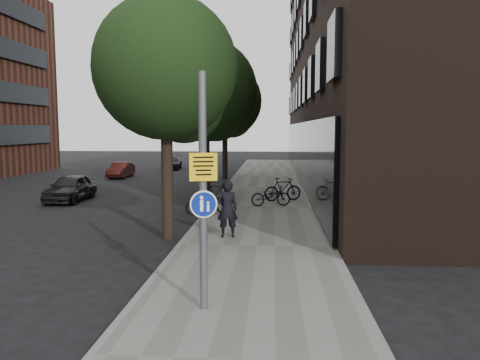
# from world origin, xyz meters

# --- Properties ---
(ground) EXTENTS (120.00, 120.00, 0.00)m
(ground) POSITION_xyz_m (0.00, 0.00, 0.00)
(ground) COLOR black
(ground) RESTS_ON ground
(sidewalk) EXTENTS (4.50, 60.00, 0.12)m
(sidewalk) POSITION_xyz_m (0.25, 10.00, 0.06)
(sidewalk) COLOR slate
(sidewalk) RESTS_ON ground
(curb_edge) EXTENTS (0.15, 60.00, 0.13)m
(curb_edge) POSITION_xyz_m (-2.00, 10.00, 0.07)
(curb_edge) COLOR slate
(curb_edge) RESTS_ON ground
(building_right_dark_brick) EXTENTS (12.00, 40.00, 18.00)m
(building_right_dark_brick) POSITION_xyz_m (8.50, 22.00, 9.00)
(building_right_dark_brick) COLOR black
(building_right_dark_brick) RESTS_ON ground
(street_tree_near) EXTENTS (4.40, 4.40, 7.50)m
(street_tree_near) POSITION_xyz_m (-2.53, 4.64, 5.11)
(street_tree_near) COLOR black
(street_tree_near) RESTS_ON ground
(street_tree_mid) EXTENTS (5.00, 5.00, 7.80)m
(street_tree_mid) POSITION_xyz_m (-2.53, 13.14, 5.11)
(street_tree_mid) COLOR black
(street_tree_mid) RESTS_ON ground
(street_tree_far) EXTENTS (5.00, 5.00, 7.80)m
(street_tree_far) POSITION_xyz_m (-2.53, 22.14, 5.11)
(street_tree_far) COLOR black
(street_tree_far) RESTS_ON ground
(signpost) EXTENTS (0.49, 0.16, 4.36)m
(signpost) POSITION_xyz_m (-0.58, -1.43, 2.32)
(signpost) COLOR #595B5E
(signpost) RESTS_ON sidewalk
(pedestrian) EXTENTS (0.71, 0.53, 1.77)m
(pedestrian) POSITION_xyz_m (-0.71, 4.34, 1.01)
(pedestrian) COLOR black
(pedestrian) RESTS_ON sidewalk
(parked_bike_facade_near) EXTENTS (1.80, 0.94, 0.90)m
(parked_bike_facade_near) POSITION_xyz_m (0.60, 10.26, 0.57)
(parked_bike_facade_near) COLOR black
(parked_bike_facade_near) RESTS_ON sidewalk
(parked_bike_facade_far) EXTENTS (1.88, 1.14, 1.09)m
(parked_bike_facade_far) POSITION_xyz_m (1.14, 11.71, 0.67)
(parked_bike_facade_far) COLOR black
(parked_bike_facade_far) RESTS_ON sidewalk
(parked_bike_curb_near) EXTENTS (1.94, 1.30, 0.97)m
(parked_bike_curb_near) POSITION_xyz_m (-1.80, 8.03, 0.60)
(parked_bike_curb_near) COLOR black
(parked_bike_curb_near) RESTS_ON sidewalk
(parked_bike_curb_far) EXTENTS (1.74, 0.68, 1.02)m
(parked_bike_curb_far) POSITION_xyz_m (-1.80, 10.32, 0.63)
(parked_bike_curb_far) COLOR black
(parked_bike_curb_far) RESTS_ON sidewalk
(parked_car_near) EXTENTS (1.53, 3.73, 1.27)m
(parked_car_near) POSITION_xyz_m (-8.98, 11.76, 0.63)
(parked_car_near) COLOR black
(parked_car_near) RESTS_ON ground
(parked_car_mid) EXTENTS (1.19, 3.28, 1.08)m
(parked_car_mid) POSITION_xyz_m (-10.05, 22.43, 0.54)
(parked_car_mid) COLOR #561E18
(parked_car_mid) RESTS_ON ground
(parked_car_far) EXTENTS (1.94, 3.88, 1.08)m
(parked_car_far) POSITION_xyz_m (-7.91, 29.39, 0.54)
(parked_car_far) COLOR black
(parked_car_far) RESTS_ON ground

